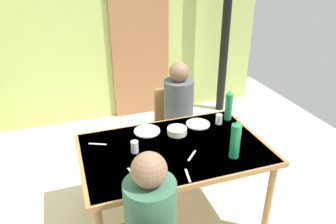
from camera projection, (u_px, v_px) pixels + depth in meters
ground_plane at (138, 224)px, 2.84m from camera, size 5.95×5.95×0.00m
wall_back at (92, 30)px, 4.17m from camera, size 4.78×0.10×2.51m
door_wooden at (140, 47)px, 4.40m from camera, size 0.80×0.05×2.00m
stove_pipe_column at (226, 26)px, 4.39m from camera, size 0.12×0.12×2.51m
dining_table at (174, 155)px, 2.62m from camera, size 1.49×0.95×0.75m
chair_far_diner at (174, 123)px, 3.49m from camera, size 0.40×0.40×0.87m
person_near_diner at (150, 216)px, 1.87m from camera, size 0.30×0.37×0.77m
person_far_diner at (179, 104)px, 3.25m from camera, size 0.30×0.37×0.77m
water_bottle_green_near at (235, 140)px, 2.41m from camera, size 0.08×0.08×0.31m
water_bottle_green_far at (229, 106)px, 2.97m from camera, size 0.07×0.07×0.29m
serving_bowl_center at (177, 131)px, 2.77m from camera, size 0.17×0.17×0.05m
dinner_plate_near_left at (198, 124)px, 2.93m from camera, size 0.22×0.22×0.01m
dinner_plate_near_right at (147, 131)px, 2.81m from camera, size 0.23×0.23×0.01m
drinking_glass_by_near_diner at (148, 177)px, 2.16m from camera, size 0.06×0.06×0.10m
drinking_glass_by_far_diner at (219, 119)px, 2.93m from camera, size 0.06×0.06×0.09m
drinking_glass_spare_center at (135, 147)px, 2.51m from camera, size 0.06×0.06×0.10m
cutlery_knife_near at (97, 144)px, 2.63m from camera, size 0.14×0.08×0.00m
cutlery_fork_near at (192, 156)px, 2.48m from camera, size 0.12×0.12×0.00m
cutlery_knife_far at (188, 176)px, 2.26m from camera, size 0.04×0.15×0.00m
cutlery_fork_far at (132, 173)px, 2.28m from camera, size 0.05×0.15×0.00m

